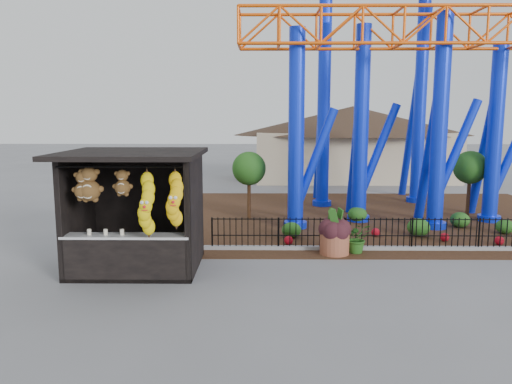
{
  "coord_description": "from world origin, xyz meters",
  "views": [
    {
      "loc": [
        0.29,
        -11.61,
        4.01
      ],
      "look_at": [
        0.14,
        1.5,
        2.0
      ],
      "focal_mm": 35.0,
      "sensor_mm": 36.0,
      "label": 1
    }
  ],
  "objects_px": {
    "roller_coaster": "(387,52)",
    "terracotta_planter": "(334,244)",
    "potted_plant": "(357,238)",
    "prize_booth": "(134,213)"
  },
  "relations": [
    {
      "from": "roller_coaster",
      "to": "potted_plant",
      "type": "relative_size",
      "value": 12.18
    },
    {
      "from": "roller_coaster",
      "to": "terracotta_planter",
      "type": "relative_size",
      "value": 12.86
    },
    {
      "from": "roller_coaster",
      "to": "terracotta_planter",
      "type": "height_order",
      "value": "roller_coaster"
    },
    {
      "from": "terracotta_planter",
      "to": "potted_plant",
      "type": "distance_m",
      "value": 0.71
    },
    {
      "from": "potted_plant",
      "to": "prize_booth",
      "type": "bearing_deg",
      "value": -158.97
    },
    {
      "from": "roller_coaster",
      "to": "potted_plant",
      "type": "distance_m",
      "value": 8.4
    },
    {
      "from": "roller_coaster",
      "to": "potted_plant",
      "type": "bearing_deg",
      "value": -110.02
    },
    {
      "from": "terracotta_planter",
      "to": "roller_coaster",
      "type": "bearing_deg",
      "value": 64.55
    },
    {
      "from": "roller_coaster",
      "to": "potted_plant",
      "type": "xyz_separation_m",
      "value": [
        -2.01,
        -5.53,
        -5.99
      ]
    },
    {
      "from": "roller_coaster",
      "to": "terracotta_planter",
      "type": "distance_m",
      "value": 8.78
    }
  ]
}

